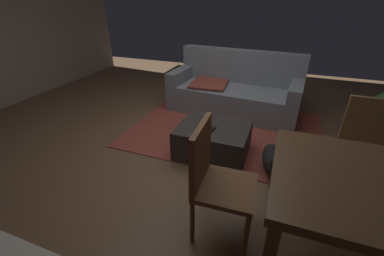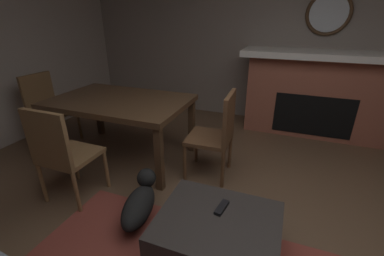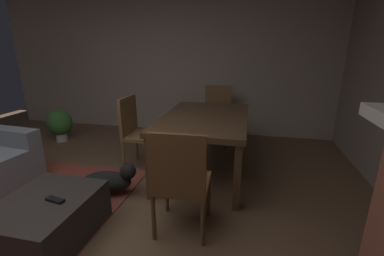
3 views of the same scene
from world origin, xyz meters
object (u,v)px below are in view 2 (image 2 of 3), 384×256
ottoman_coffee_table (217,240)px  dining_chair_west (218,131)px  dining_chair_east (47,105)px  round_wall_mirror (329,13)px  dining_table (120,105)px  dining_chair_north (61,151)px  fireplace (315,93)px  small_dog (140,202)px  tv_remote (222,207)px

ottoman_coffee_table → dining_chair_west: (0.30, -1.04, 0.34)m
dining_chair_east → round_wall_mirror: bearing=-150.1°
dining_table → dining_chair_east: dining_chair_east is taller
round_wall_mirror → ottoman_coffee_table: (0.68, 2.94, -1.45)m
dining_table → dining_chair_west: bearing=-179.8°
dining_chair_north → fireplace: bearing=-130.5°
small_dog → dining_table: bearing=-49.4°
fireplace → dining_chair_north: fireplace is taller
tv_remote → dining_chair_north: size_ratio=0.17×
tv_remote → dining_table: 1.76m
dining_chair_north → small_dog: 0.83m
round_wall_mirror → ottoman_coffee_table: size_ratio=0.72×
dining_table → dining_chair_north: bearing=90.0°
dining_table → small_dog: (-0.75, 0.88, -0.48)m
ottoman_coffee_table → dining_chair_west: dining_chair_west is taller
dining_chair_west → dining_chair_east: 2.34m
round_wall_mirror → dining_table: round_wall_mirror is taller
ottoman_coffee_table → dining_chair_east: 2.85m
dining_chair_east → small_dog: dining_chair_east is taller
dining_chair_east → fireplace: bearing=-154.0°
dining_chair_west → dining_chair_east: same height
fireplace → dining_table: 2.69m
small_dog → fireplace: bearing=-119.1°
ottoman_coffee_table → tv_remote: size_ratio=5.08×
tv_remote → round_wall_mirror: bearing=-94.5°
round_wall_mirror → dining_chair_east: 3.98m
fireplace → small_dog: size_ratio=3.51×
dining_chair_north → dining_chair_east: bearing=-37.4°
dining_chair_east → dining_chair_north: (-1.17, 0.89, 0.00)m
round_wall_mirror → ottoman_coffee_table: round_wall_mirror is taller
round_wall_mirror → dining_table: size_ratio=0.38×
dining_chair_east → dining_chair_west: bearing=-180.0°
round_wall_mirror → dining_chair_west: (0.98, 1.90, -1.12)m
dining_table → small_dog: dining_table is taller
dining_table → small_dog: size_ratio=2.62×
ottoman_coffee_table → dining_chair_east: (2.64, -1.04, 0.34)m
tv_remote → small_dog: bearing=5.0°
small_dog → dining_chair_east: bearing=-24.6°
dining_chair_north → small_dog: bearing=-179.1°
round_wall_mirror → fireplace: bearing=90.0°
tv_remote → dining_table: bearing=-23.3°
ottoman_coffee_table → dining_chair_west: 1.13m
tv_remote → dining_chair_north: (1.46, -0.04, 0.14)m
fireplace → dining_chair_north: size_ratio=2.24×
fireplace → dining_chair_east: bearing=26.0°
dining_chair_north → small_dog: (-0.75, -0.01, -0.34)m
small_dog → dining_chair_west: bearing=-115.1°
fireplace → tv_remote: bearing=75.0°
dining_chair_east → small_dog: bearing=155.4°
round_wall_mirror → small_dog: round_wall_mirror is taller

